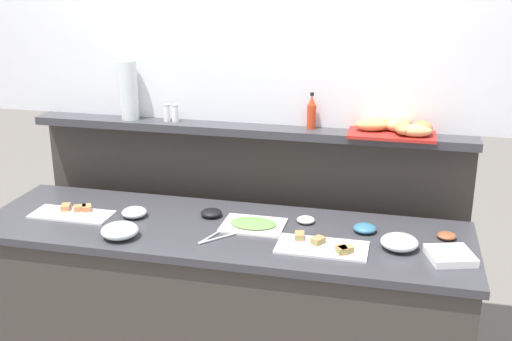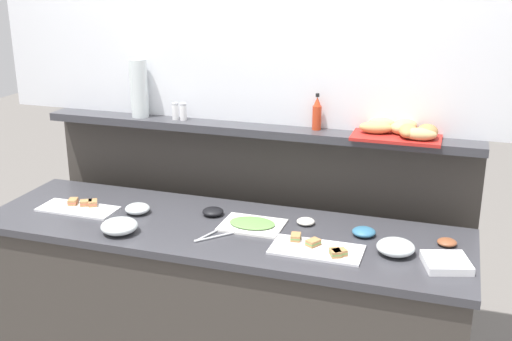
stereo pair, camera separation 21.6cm
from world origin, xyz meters
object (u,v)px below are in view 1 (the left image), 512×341
Objects in this scene: condiment_bowl_red at (365,228)px; pepper_shaker at (175,113)px; water_carafe at (129,90)px; bread_basket at (396,128)px; glass_bowl_medium at (120,231)px; condiment_bowl_teal at (211,213)px; hot_sauce_bottle at (312,113)px; condiment_bowl_dark at (306,220)px; serving_tongs at (214,237)px; sandwich_platter_front at (323,247)px; sandwich_platter_rear at (73,213)px; condiment_bowl_cream at (447,236)px; cold_cuts_platter at (253,224)px; napkin_stack at (450,256)px; salt_shaker at (167,113)px; glass_bowl_large at (134,213)px; glass_bowl_small at (399,243)px.

condiment_bowl_red is 1.17× the size of pepper_shaker.
bread_basket is at bearing -0.31° from water_carafe.
condiment_bowl_teal is at bearing 45.70° from glass_bowl_medium.
glass_bowl_medium is 1.06m from hot_sauce_bottle.
hot_sauce_bottle is (-0.03, 0.31, 0.43)m from condiment_bowl_dark.
glass_bowl_medium is 1.86× the size of pepper_shaker.
sandwich_platter_front is at bearing 1.20° from serving_tongs.
sandwich_platter_rear is 2.15× the size of hot_sauce_bottle.
water_carafe reaches higher than condiment_bowl_cream.
pepper_shaker is (-0.50, 0.38, 0.40)m from cold_cuts_platter.
napkin_stack is at bearing 1.77° from serving_tongs.
sandwich_platter_front is 0.72m from hot_sauce_bottle.
sandwich_platter_front is 1.10m from salt_shaker.
water_carafe reaches higher than condiment_bowl_red.
hot_sauce_bottle reaches higher than napkin_stack.
water_carafe is (-1.58, 0.52, 0.50)m from napkin_stack.
pepper_shaker is at bearing 0.00° from water_carafe.
bread_basket reaches higher than condiment_bowl_teal.
water_carafe is (-1.08, 0.54, 0.50)m from sandwich_platter_front.
pepper_shaker is at bearing 158.82° from napkin_stack.
cold_cuts_platter is at bearing -35.24° from salt_shaker.
bread_basket is (1.12, 0.63, 0.37)m from glass_bowl_medium.
bread_basket reaches higher than napkin_stack.
condiment_bowl_teal is 0.79m from water_carafe.
napkin_stack is at bearing -9.22° from cold_cuts_platter.
salt_shaker is at bearing 148.41° from sandwich_platter_front.
water_carafe reaches higher than glass_bowl_large.
glass_bowl_medium is (-0.53, -0.25, 0.02)m from cold_cuts_platter.
salt_shaker reaches higher than condiment_bowl_cream.
sandwich_platter_front is 0.51m from napkin_stack.
condiment_bowl_red is at bearing 16.61° from glass_bowl_medium.
sandwich_platter_front is 0.47m from serving_tongs.
glass_bowl_small is 1.29m from pepper_shaker.
glass_bowl_medium is 0.82m from water_carafe.
sandwich_platter_rear is 3.23× the size of glass_bowl_large.
glass_bowl_medium is at bearing -173.85° from sandwich_platter_front.
hot_sauce_bottle reaches higher than bread_basket.
napkin_stack is (1.06, -0.21, -0.00)m from condiment_bowl_teal.
condiment_bowl_cream is 1.06m from condiment_bowl_teal.
water_carafe is (-1.38, 0.47, 0.49)m from glass_bowl_small.
sandwich_platter_rear is 0.70m from pepper_shaker.
hot_sauce_bottle is at bearing 130.62° from condiment_bowl_red.
pepper_shaker reaches higher than condiment_bowl_cream.
hot_sauce_bottle reaches higher than condiment_bowl_dark.
hot_sauce_bottle is at bearing 60.55° from serving_tongs.
sandwich_platter_rear is 0.38m from glass_bowl_medium.
cold_cuts_platter is 0.56m from glass_bowl_large.
glass_bowl_small is at bearing -10.28° from condiment_bowl_teal.
napkin_stack is 1.49m from pepper_shaker.
cold_cuts_platter is 0.84m from condiment_bowl_cream.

